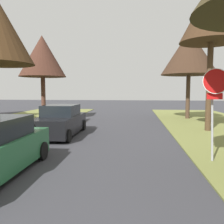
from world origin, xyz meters
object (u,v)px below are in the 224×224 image
Objects in this scene: stop_sign_far at (215,95)px; street_tree_right_far at (189,53)px; street_tree_right_mid_b at (212,12)px; street_tree_left_far at (42,57)px; parked_sedan_black at (60,121)px.

stop_sign_far is 0.42× the size of street_tree_right_far.
street_tree_right_mid_b is 1.25× the size of street_tree_left_far.
street_tree_left_far is (-11.55, 4.27, -1.57)m from street_tree_right_mid_b.
street_tree_right_mid_b is 12.41m from street_tree_left_far.
parked_sedan_black is at bearing -165.81° from street_tree_right_mid_b.
stop_sign_far is at bearing -31.59° from parked_sedan_black.
street_tree_left_far is at bearing 119.40° from parked_sedan_black.
street_tree_right_mid_b is 1.16× the size of street_tree_right_far.
street_tree_right_far is at bearing 44.29° from parked_sedan_black.
street_tree_left_far is (-9.95, 10.23, 2.84)m from stop_sign_far.
parked_sedan_black is (-8.01, -2.02, -5.87)m from street_tree_right_mid_b.
stop_sign_far is 14.55m from street_tree_left_far.
stop_sign_far is at bearing -98.17° from street_tree_right_far.
street_tree_right_far is at bearing 7.90° from street_tree_left_far.
street_tree_left_far is 8.41m from parked_sedan_black.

